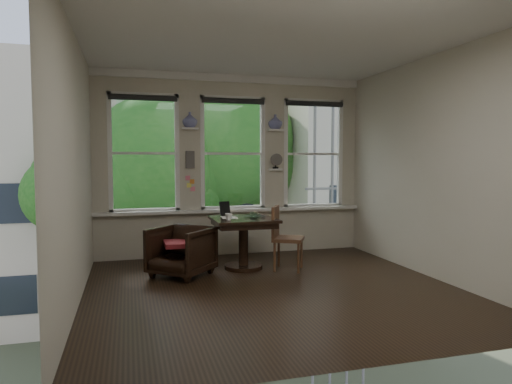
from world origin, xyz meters
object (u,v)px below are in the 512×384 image
object	(u,v)px
table	(243,243)
side_chair_right	(288,238)
armchair_left	(181,251)
mug	(229,217)
laptop	(255,217)

from	to	relation	value
table	side_chair_right	bearing A→B (deg)	-21.62
armchair_left	side_chair_right	world-z (taller)	side_chair_right
armchair_left	side_chair_right	size ratio (longest dim) A/B	0.82
table	mug	world-z (taller)	mug
table	mug	xyz separation A→B (m)	(-0.27, -0.21, 0.42)
side_chair_right	laptop	world-z (taller)	side_chair_right
armchair_left	laptop	world-z (taller)	laptop
side_chair_right	mug	xyz separation A→B (m)	(-0.87, 0.04, 0.34)
armchair_left	laptop	size ratio (longest dim) A/B	2.44
side_chair_right	mug	world-z (taller)	side_chair_right
armchair_left	side_chair_right	xyz separation A→B (m)	(1.54, -0.06, 0.12)
side_chair_right	mug	size ratio (longest dim) A/B	8.84
laptop	table	bearing A→B (deg)	173.42
side_chair_right	mug	bearing A→B (deg)	116.33
side_chair_right	laptop	xyz separation A→B (m)	(-0.44, 0.21, 0.30)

